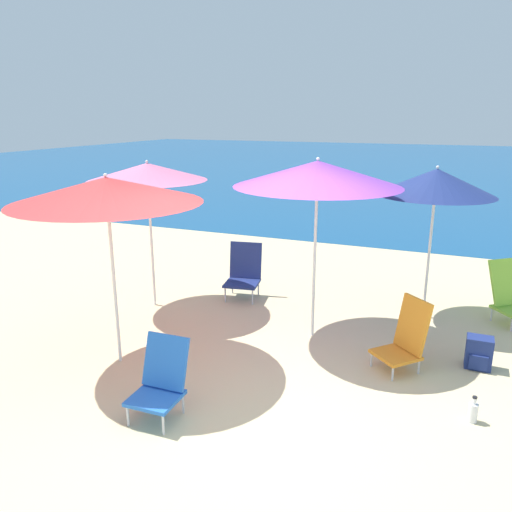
{
  "coord_description": "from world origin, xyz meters",
  "views": [
    {
      "loc": [
        1.82,
        -4.23,
        2.77
      ],
      "look_at": [
        -0.54,
        1.51,
        1.0
      ],
      "focal_mm": 35.0,
      "sensor_mm": 36.0,
      "label": 1
    }
  ],
  "objects_px": {
    "beach_umbrella_purple": "(317,174)",
    "backpack_navy": "(479,353)",
    "beach_umbrella_navy": "(436,182)",
    "beach_chair_lime": "(510,293)",
    "beach_chair_orange": "(405,338)",
    "beach_umbrella_pink": "(147,172)",
    "beach_umbrella_red": "(107,190)",
    "beach_chair_blue": "(161,379)",
    "water_bottle": "(473,412)",
    "beach_chair_navy": "(244,271)"
  },
  "relations": [
    {
      "from": "beach_umbrella_purple",
      "to": "backpack_navy",
      "type": "height_order",
      "value": "beach_umbrella_purple"
    },
    {
      "from": "beach_umbrella_navy",
      "to": "beach_chair_lime",
      "type": "height_order",
      "value": "beach_umbrella_navy"
    },
    {
      "from": "beach_chair_orange",
      "to": "beach_umbrella_pink",
      "type": "bearing_deg",
      "value": -146.54
    },
    {
      "from": "beach_umbrella_navy",
      "to": "beach_chair_orange",
      "type": "bearing_deg",
      "value": -93.14
    },
    {
      "from": "beach_umbrella_red",
      "to": "beach_chair_lime",
      "type": "bearing_deg",
      "value": 35.29
    },
    {
      "from": "backpack_navy",
      "to": "beach_chair_orange",
      "type": "bearing_deg",
      "value": -157.39
    },
    {
      "from": "beach_umbrella_navy",
      "to": "beach_umbrella_purple",
      "type": "bearing_deg",
      "value": -136.99
    },
    {
      "from": "beach_umbrella_navy",
      "to": "beach_umbrella_pink",
      "type": "bearing_deg",
      "value": -164.31
    },
    {
      "from": "beach_umbrella_pink",
      "to": "beach_chair_blue",
      "type": "height_order",
      "value": "beach_umbrella_pink"
    },
    {
      "from": "backpack_navy",
      "to": "water_bottle",
      "type": "relative_size",
      "value": 1.39
    },
    {
      "from": "beach_umbrella_navy",
      "to": "beach_chair_blue",
      "type": "bearing_deg",
      "value": -121.69
    },
    {
      "from": "beach_umbrella_navy",
      "to": "beach_chair_orange",
      "type": "relative_size",
      "value": 2.61
    },
    {
      "from": "beach_umbrella_purple",
      "to": "beach_chair_lime",
      "type": "height_order",
      "value": "beach_umbrella_purple"
    },
    {
      "from": "beach_umbrella_navy",
      "to": "water_bottle",
      "type": "xyz_separation_m",
      "value": [
        0.63,
        -2.46,
        -1.8
      ]
    },
    {
      "from": "beach_umbrella_pink",
      "to": "backpack_navy",
      "type": "distance_m",
      "value": 4.83
    },
    {
      "from": "beach_umbrella_navy",
      "to": "beach_chair_blue",
      "type": "relative_size",
      "value": 2.84
    },
    {
      "from": "beach_chair_navy",
      "to": "water_bottle",
      "type": "xyz_separation_m",
      "value": [
        3.32,
        -2.27,
        -0.3
      ]
    },
    {
      "from": "backpack_navy",
      "to": "beach_umbrella_pink",
      "type": "bearing_deg",
      "value": 176.69
    },
    {
      "from": "beach_umbrella_purple",
      "to": "beach_chair_orange",
      "type": "xyz_separation_m",
      "value": [
        1.2,
        -0.44,
        -1.72
      ]
    },
    {
      "from": "beach_chair_orange",
      "to": "beach_chair_lime",
      "type": "bearing_deg",
      "value": 101.09
    },
    {
      "from": "beach_umbrella_purple",
      "to": "backpack_navy",
      "type": "xyz_separation_m",
      "value": [
        1.97,
        -0.12,
        -1.91
      ]
    },
    {
      "from": "beach_umbrella_red",
      "to": "beach_umbrella_navy",
      "type": "distance_m",
      "value": 4.17
    },
    {
      "from": "beach_umbrella_pink",
      "to": "beach_chair_lime",
      "type": "relative_size",
      "value": 2.54
    },
    {
      "from": "beach_umbrella_red",
      "to": "beach_umbrella_navy",
      "type": "bearing_deg",
      "value": 40.73
    },
    {
      "from": "beach_umbrella_purple",
      "to": "beach_chair_navy",
      "type": "xyz_separation_m",
      "value": [
        -1.4,
        1.0,
        -1.68
      ]
    },
    {
      "from": "beach_chair_orange",
      "to": "backpack_navy",
      "type": "distance_m",
      "value": 0.86
    },
    {
      "from": "beach_chair_navy",
      "to": "beach_chair_lime",
      "type": "height_order",
      "value": "beach_chair_lime"
    },
    {
      "from": "beach_umbrella_purple",
      "to": "beach_chair_navy",
      "type": "distance_m",
      "value": 2.41
    },
    {
      "from": "beach_umbrella_purple",
      "to": "beach_chair_orange",
      "type": "bearing_deg",
      "value": -20.42
    },
    {
      "from": "beach_umbrella_purple",
      "to": "beach_chair_navy",
      "type": "bearing_deg",
      "value": 144.47
    },
    {
      "from": "beach_chair_orange",
      "to": "beach_chair_navy",
      "type": "bearing_deg",
      "value": -166.68
    },
    {
      "from": "beach_umbrella_navy",
      "to": "water_bottle",
      "type": "relative_size",
      "value": 8.03
    },
    {
      "from": "beach_umbrella_pink",
      "to": "beach_chair_blue",
      "type": "xyz_separation_m",
      "value": [
        1.65,
        -2.38,
        -1.62
      ]
    },
    {
      "from": "beach_umbrella_red",
      "to": "beach_umbrella_navy",
      "type": "relative_size",
      "value": 1.02
    },
    {
      "from": "beach_umbrella_pink",
      "to": "beach_chair_lime",
      "type": "distance_m",
      "value": 5.29
    },
    {
      "from": "beach_umbrella_navy",
      "to": "beach_chair_lime",
      "type": "relative_size",
      "value": 2.5
    },
    {
      "from": "beach_umbrella_purple",
      "to": "backpack_navy",
      "type": "distance_m",
      "value": 2.75
    },
    {
      "from": "beach_chair_orange",
      "to": "water_bottle",
      "type": "height_order",
      "value": "beach_chair_orange"
    },
    {
      "from": "beach_umbrella_navy",
      "to": "beach_chair_blue",
      "type": "xyz_separation_m",
      "value": [
        -2.13,
        -3.44,
        -1.54
      ]
    },
    {
      "from": "beach_chair_lime",
      "to": "beach_umbrella_pink",
      "type": "bearing_deg",
      "value": 156.88
    },
    {
      "from": "beach_umbrella_navy",
      "to": "beach_chair_lime",
      "type": "xyz_separation_m",
      "value": [
        1.08,
        0.28,
        -1.5
      ]
    },
    {
      "from": "beach_chair_navy",
      "to": "beach_chair_lime",
      "type": "distance_m",
      "value": 3.8
    },
    {
      "from": "beach_umbrella_navy",
      "to": "backpack_navy",
      "type": "bearing_deg",
      "value": -62.44
    },
    {
      "from": "beach_chair_navy",
      "to": "beach_umbrella_pink",
      "type": "bearing_deg",
      "value": -151.26
    },
    {
      "from": "beach_umbrella_pink",
      "to": "water_bottle",
      "type": "relative_size",
      "value": 8.14
    },
    {
      "from": "beach_chair_navy",
      "to": "backpack_navy",
      "type": "height_order",
      "value": "beach_chair_navy"
    },
    {
      "from": "beach_umbrella_purple",
      "to": "beach_chair_orange",
      "type": "distance_m",
      "value": 2.14
    },
    {
      "from": "beach_chair_navy",
      "to": "beach_umbrella_purple",
      "type": "bearing_deg",
      "value": -45.26
    },
    {
      "from": "beach_umbrella_red",
      "to": "backpack_navy",
      "type": "relative_size",
      "value": 5.9
    },
    {
      "from": "water_bottle",
      "to": "beach_umbrella_navy",
      "type": "bearing_deg",
      "value": 104.3
    }
  ]
}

